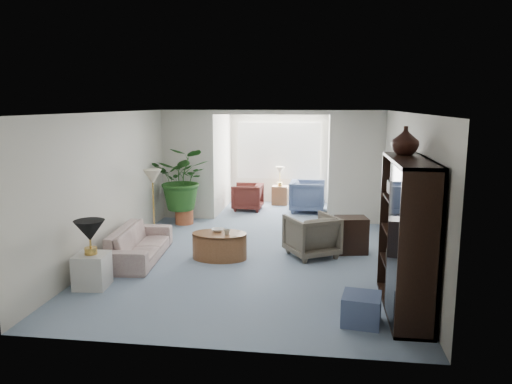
# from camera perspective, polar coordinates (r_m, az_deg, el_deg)

# --- Properties ---
(floor) EXTENTS (6.00, 6.00, 0.00)m
(floor) POSITION_cam_1_polar(r_m,az_deg,el_deg) (8.37, -0.55, -8.17)
(floor) COLOR #8194AA
(floor) RESTS_ON ground
(sunroom_floor) EXTENTS (2.60, 2.60, 0.00)m
(sunroom_floor) POSITION_cam_1_polar(r_m,az_deg,el_deg) (12.30, 2.18, -2.16)
(sunroom_floor) COLOR #8194AA
(sunroom_floor) RESTS_ON ground
(back_pier_left) EXTENTS (1.20, 0.12, 2.50)m
(back_pier_left) POSITION_cam_1_polar(r_m,az_deg,el_deg) (11.36, -7.92, 3.11)
(back_pier_left) COLOR beige
(back_pier_left) RESTS_ON ground
(back_pier_right) EXTENTS (1.20, 0.12, 2.50)m
(back_pier_right) POSITION_cam_1_polar(r_m,az_deg,el_deg) (10.97, 11.60, 2.75)
(back_pier_right) COLOR beige
(back_pier_right) RESTS_ON ground
(back_header) EXTENTS (2.60, 0.12, 0.10)m
(back_header) POSITION_cam_1_polar(r_m,az_deg,el_deg) (10.92, 1.70, 9.24)
(back_header) COLOR beige
(back_header) RESTS_ON back_pier_left
(window_pane) EXTENTS (2.20, 0.02, 1.50)m
(window_pane) POSITION_cam_1_polar(r_m,az_deg,el_deg) (13.14, 2.67, 4.82)
(window_pane) COLOR white
(window_blinds) EXTENTS (2.20, 0.02, 1.50)m
(window_blinds) POSITION_cam_1_polar(r_m,az_deg,el_deg) (13.11, 2.66, 4.81)
(window_blinds) COLOR white
(framed_picture) EXTENTS (0.04, 0.50, 0.40)m
(framed_picture) POSITION_cam_1_polar(r_m,az_deg,el_deg) (7.92, 17.24, 2.95)
(framed_picture) COLOR beige
(sofa) EXTENTS (0.89, 1.94, 0.55)m
(sofa) POSITION_cam_1_polar(r_m,az_deg,el_deg) (8.69, -13.42, -5.84)
(sofa) COLOR #BFB4A2
(sofa) RESTS_ON ground
(end_table) EXTENTS (0.49, 0.49, 0.50)m
(end_table) POSITION_cam_1_polar(r_m,az_deg,el_deg) (7.60, -18.50, -8.66)
(end_table) COLOR silver
(end_table) RESTS_ON ground
(table_lamp) EXTENTS (0.44, 0.44, 0.30)m
(table_lamp) POSITION_cam_1_polar(r_m,az_deg,el_deg) (7.43, -18.76, -4.27)
(table_lamp) COLOR black
(table_lamp) RESTS_ON end_table
(floor_lamp) EXTENTS (0.36, 0.36, 0.28)m
(floor_lamp) POSITION_cam_1_polar(r_m,az_deg,el_deg) (9.67, -11.94, 1.75)
(floor_lamp) COLOR beige
(floor_lamp) RESTS_ON ground
(coffee_table) EXTENTS (1.02, 1.02, 0.45)m
(coffee_table) POSITION_cam_1_polar(r_m,az_deg,el_deg) (8.53, -4.26, -6.24)
(coffee_table) COLOR brown
(coffee_table) RESTS_ON ground
(coffee_bowl) EXTENTS (0.23, 0.23, 0.05)m
(coffee_bowl) POSITION_cam_1_polar(r_m,az_deg,el_deg) (8.57, -4.47, -4.43)
(coffee_bowl) COLOR white
(coffee_bowl) RESTS_ON coffee_table
(coffee_cup) EXTENTS (0.11, 0.11, 0.10)m
(coffee_cup) POSITION_cam_1_polar(r_m,az_deg,el_deg) (8.33, -3.41, -4.67)
(coffee_cup) COLOR #B5B19F
(coffee_cup) RESTS_ON coffee_table
(wingback_chair) EXTENTS (1.08, 1.09, 0.73)m
(wingback_chair) POSITION_cam_1_polar(r_m,az_deg,el_deg) (8.66, 6.47, -5.05)
(wingback_chair) COLOR #696153
(wingback_chair) RESTS_ON ground
(side_table_dark) EXTENTS (0.61, 0.52, 0.65)m
(side_table_dark) POSITION_cam_1_polar(r_m,az_deg,el_deg) (8.98, 10.99, -4.91)
(side_table_dark) COLOR black
(side_table_dark) RESTS_ON ground
(entertainment_cabinet) EXTENTS (0.47, 1.77, 1.97)m
(entertainment_cabinet) POSITION_cam_1_polar(r_m,az_deg,el_deg) (6.52, 17.10, -4.94)
(entertainment_cabinet) COLOR black
(entertainment_cabinet) RESTS_ON ground
(cabinet_urn) EXTENTS (0.36, 0.36, 0.38)m
(cabinet_urn) POSITION_cam_1_polar(r_m,az_deg,el_deg) (6.82, 16.95, 5.74)
(cabinet_urn) COLOR black
(cabinet_urn) RESTS_ON entertainment_cabinet
(ottoman) EXTENTS (0.52, 0.52, 0.36)m
(ottoman) POSITION_cam_1_polar(r_m,az_deg,el_deg) (6.26, 12.14, -13.15)
(ottoman) COLOR slate
(ottoman) RESTS_ON ground
(plant_pot) EXTENTS (0.40, 0.40, 0.32)m
(plant_pot) POSITION_cam_1_polar(r_m,az_deg,el_deg) (11.04, -8.34, -2.85)
(plant_pot) COLOR #AB5431
(plant_pot) RESTS_ON ground
(house_plant) EXTENTS (1.25, 1.09, 1.39)m
(house_plant) POSITION_cam_1_polar(r_m,az_deg,el_deg) (10.88, -8.46, 1.54)
(house_plant) COLOR #22521C
(house_plant) RESTS_ON plant_pot
(sunroom_chair_blue) EXTENTS (0.87, 0.85, 0.77)m
(sunroom_chair_blue) POSITION_cam_1_polar(r_m,az_deg,el_deg) (12.17, 6.01, -0.49)
(sunroom_chair_blue) COLOR slate
(sunroom_chair_blue) RESTS_ON ground
(sunroom_chair_maroon) EXTENTS (0.75, 0.73, 0.67)m
(sunroom_chair_maroon) POSITION_cam_1_polar(r_m,az_deg,el_deg) (12.31, -0.99, -0.56)
(sunroom_chair_maroon) COLOR #53221C
(sunroom_chair_maroon) RESTS_ON ground
(sunroom_table) EXTENTS (0.42, 0.33, 0.50)m
(sunroom_table) POSITION_cam_1_polar(r_m,az_deg,el_deg) (12.97, 2.79, -0.39)
(sunroom_table) COLOR brown
(sunroom_table) RESTS_ON ground
(shelf_clutter) EXTENTS (0.30, 1.19, 1.06)m
(shelf_clutter) POSITION_cam_1_polar(r_m,az_deg,el_deg) (6.44, 16.78, -4.15)
(shelf_clutter) COLOR #2D2C29
(shelf_clutter) RESTS_ON entertainment_cabinet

